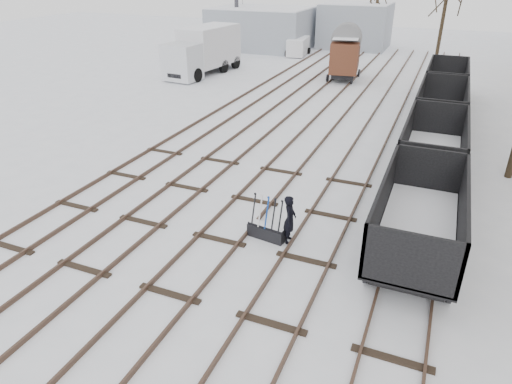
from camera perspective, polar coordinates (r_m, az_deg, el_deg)
ground at (r=15.22m, az=-4.64°, el=-6.03°), size 120.00×120.00×0.00m
tracks at (r=26.94m, az=8.78°, el=8.85°), size 13.90×52.00×0.16m
shed_left at (r=51.35m, az=0.84°, el=19.85°), size 10.00×8.00×4.10m
shed_right at (r=52.60m, az=12.30°, el=19.67°), size 7.00×6.00×4.50m
ground_frame at (r=15.14m, az=1.36°, el=-4.85°), size 1.35×0.60×1.49m
worker at (r=14.73m, az=4.24°, el=-3.43°), size 0.49×0.66×1.66m
freight_wagon_a at (r=14.83m, az=19.53°, el=-4.32°), size 2.42×6.06×2.47m
freight_wagon_b at (r=20.65m, az=21.12°, el=4.28°), size 2.42×6.06×2.47m
freight_wagon_c at (r=26.73m, az=22.01°, el=9.03°), size 2.42×6.06×2.47m
freight_wagon_d at (r=32.94m, az=22.57°, el=12.01°), size 2.42×6.06×2.47m
box_van_wagon at (r=37.27m, az=11.11°, el=16.52°), size 2.88×4.56×3.26m
lorry at (r=38.77m, az=-6.59°, el=17.19°), size 3.23×8.27×3.66m
panel_van at (r=47.22m, az=5.28°, el=17.69°), size 2.08×3.95×1.67m
crane at (r=51.29m, az=-2.31°, el=20.08°), size 2.10×5.16×8.64m
tree_far_left at (r=52.08m, az=14.68°, el=19.95°), size 0.30×0.30×5.55m
tree_far_right at (r=44.29m, az=22.18°, el=18.57°), size 0.30×0.30×6.63m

